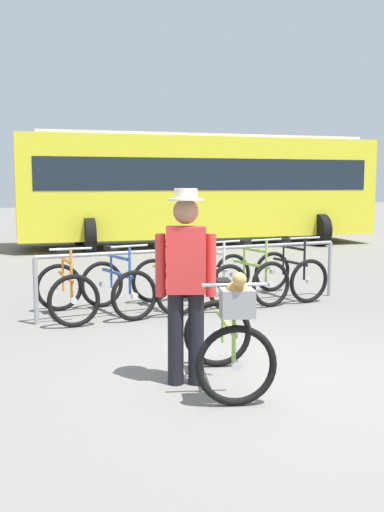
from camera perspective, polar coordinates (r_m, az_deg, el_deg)
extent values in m
plane|color=slate|center=(5.53, 6.64, -11.68)|extent=(80.00, 80.00, 0.00)
cylinder|color=#99999E|center=(7.67, -14.79, -3.30)|extent=(0.06, 0.06, 0.85)
cylinder|color=#99999E|center=(9.57, 13.11, -1.24)|extent=(0.06, 0.06, 0.85)
cylinder|color=#99999E|center=(8.31, 0.73, 0.68)|extent=(4.55, 0.23, 0.05)
torus|color=black|center=(8.44, -12.66, -2.96)|extent=(0.66, 0.10, 0.66)
cylinder|color=#B7B7BC|center=(8.44, -12.66, -2.96)|extent=(0.08, 0.06, 0.08)
torus|color=black|center=(7.45, -11.29, -4.24)|extent=(0.66, 0.10, 0.66)
cylinder|color=#B7B7BC|center=(7.45, -11.29, -4.24)|extent=(0.08, 0.06, 0.08)
cube|color=orange|center=(7.91, -12.06, -1.96)|extent=(0.04, 0.92, 0.04)
cube|color=orange|center=(7.83, -12.04, -0.39)|extent=(0.04, 0.61, 0.04)
cylinder|color=orange|center=(8.08, -12.31, -1.42)|extent=(0.03, 0.03, 0.55)
cube|color=black|center=(8.05, -12.36, 0.52)|extent=(0.12, 0.24, 0.06)
cylinder|color=orange|center=(7.52, -11.53, -1.72)|extent=(0.03, 0.03, 0.63)
cylinder|color=#B7B7BC|center=(7.48, -11.59, 0.67)|extent=(0.52, 0.03, 0.03)
torus|color=black|center=(8.59, -8.66, -2.71)|extent=(0.67, 0.20, 0.66)
cylinder|color=#B7B7BC|center=(8.59, -8.66, -2.71)|extent=(0.09, 0.08, 0.08)
torus|color=black|center=(7.68, -5.57, -3.81)|extent=(0.67, 0.20, 0.66)
cylinder|color=#B7B7BC|center=(7.68, -5.57, -3.81)|extent=(0.09, 0.08, 0.08)
cube|color=#2D56B7|center=(8.09, -7.23, -1.66)|extent=(0.19, 0.91, 0.04)
cube|color=#2D56B7|center=(8.02, -7.10, -0.12)|extent=(0.14, 0.61, 0.04)
cylinder|color=#2D56B7|center=(8.25, -7.77, -1.15)|extent=(0.03, 0.03, 0.55)
cube|color=black|center=(8.21, -7.81, 0.75)|extent=(0.16, 0.26, 0.06)
cylinder|color=#2D56B7|center=(7.73, -6.01, -1.37)|extent=(0.03, 0.03, 0.63)
cylinder|color=#B7B7BC|center=(7.69, -6.04, 0.95)|extent=(0.52, 0.12, 0.03)
torus|color=black|center=(8.83, -3.82, -2.36)|extent=(0.66, 0.10, 0.66)
cylinder|color=#B7B7BC|center=(8.83, -3.82, -2.36)|extent=(0.08, 0.06, 0.08)
torus|color=black|center=(7.90, -1.29, -3.48)|extent=(0.66, 0.10, 0.66)
cylinder|color=#B7B7BC|center=(7.90, -1.29, -3.48)|extent=(0.08, 0.06, 0.08)
cube|color=yellow|center=(8.33, -2.63, -1.37)|extent=(0.05, 0.92, 0.04)
cube|color=yellow|center=(8.25, -2.52, 0.13)|extent=(0.05, 0.61, 0.04)
cylinder|color=yellow|center=(8.49, -3.08, -0.87)|extent=(0.03, 0.03, 0.55)
cube|color=black|center=(8.46, -3.09, 0.98)|extent=(0.12, 0.24, 0.06)
cylinder|color=yellow|center=(7.96, -1.63, -1.10)|extent=(0.03, 0.03, 0.63)
cylinder|color=#B7B7BC|center=(7.92, -1.64, 1.16)|extent=(0.52, 0.04, 0.03)
torus|color=black|center=(9.08, -0.02, -2.09)|extent=(0.66, 0.15, 0.66)
cylinder|color=#B7B7BC|center=(9.08, -0.02, -2.09)|extent=(0.09, 0.07, 0.08)
torus|color=black|center=(8.23, 3.54, -3.06)|extent=(0.66, 0.15, 0.66)
cylinder|color=#B7B7BC|center=(8.23, 3.54, -3.06)|extent=(0.09, 0.07, 0.08)
cube|color=silver|center=(8.61, 1.68, -1.08)|extent=(0.15, 0.92, 0.04)
cube|color=silver|center=(8.54, 1.86, 0.37)|extent=(0.11, 0.61, 0.04)
cylinder|color=silver|center=(8.76, 1.05, -0.61)|extent=(0.03, 0.03, 0.55)
cube|color=black|center=(8.73, 1.05, 1.18)|extent=(0.15, 0.25, 0.06)
cylinder|color=silver|center=(8.28, 3.09, -0.79)|extent=(0.03, 0.03, 0.63)
cylinder|color=#B7B7BC|center=(8.24, 3.10, 1.38)|extent=(0.52, 0.09, 0.03)
torus|color=black|center=(9.40, 3.91, -1.80)|extent=(0.66, 0.15, 0.66)
cylinder|color=#B7B7BC|center=(9.40, 3.91, -1.80)|extent=(0.09, 0.07, 0.08)
torus|color=black|center=(8.57, 7.60, -2.70)|extent=(0.66, 0.15, 0.66)
cylinder|color=#B7B7BC|center=(8.57, 7.60, -2.70)|extent=(0.09, 0.07, 0.08)
cube|color=#9ED14C|center=(8.95, 5.69, -0.81)|extent=(0.13, 0.92, 0.04)
cube|color=#9ED14C|center=(8.88, 5.89, 0.59)|extent=(0.10, 0.61, 0.04)
cylinder|color=#9ED14C|center=(9.09, 5.04, -0.36)|extent=(0.03, 0.03, 0.55)
cube|color=black|center=(9.06, 5.06, 1.37)|extent=(0.14, 0.25, 0.06)
cylinder|color=#9ED14C|center=(8.62, 7.15, -0.52)|extent=(0.03, 0.03, 0.63)
cylinder|color=#B7B7BC|center=(8.59, 7.18, 1.56)|extent=(0.52, 0.08, 0.03)
torus|color=black|center=(9.78, 7.72, -1.50)|extent=(0.66, 0.12, 0.66)
cylinder|color=#B7B7BC|center=(9.78, 7.72, -1.50)|extent=(0.08, 0.07, 0.08)
torus|color=black|center=(8.94, 11.17, -2.37)|extent=(0.66, 0.12, 0.66)
cylinder|color=#B7B7BC|center=(8.94, 11.17, -2.37)|extent=(0.08, 0.07, 0.08)
cube|color=black|center=(9.32, 9.39, -0.55)|extent=(0.06, 0.92, 0.04)
cube|color=black|center=(9.25, 9.59, 0.79)|extent=(0.05, 0.61, 0.04)
cylinder|color=black|center=(9.47, 8.79, -0.12)|extent=(0.03, 0.03, 0.55)
cube|color=black|center=(9.44, 8.82, 1.54)|extent=(0.13, 0.24, 0.06)
cylinder|color=black|center=(8.99, 10.77, -0.28)|extent=(0.03, 0.03, 0.63)
cylinder|color=#B7B7BC|center=(8.96, 10.81, 1.72)|extent=(0.52, 0.04, 0.03)
torus|color=black|center=(5.76, 2.48, -7.45)|extent=(0.65, 0.25, 0.66)
cylinder|color=#B7B7BC|center=(5.76, 2.48, -7.45)|extent=(0.09, 0.08, 0.08)
torus|color=black|center=(4.79, 4.27, -10.47)|extent=(0.65, 0.25, 0.66)
cylinder|color=#B7B7BC|center=(4.79, 4.27, -10.47)|extent=(0.09, 0.08, 0.08)
cube|color=#9ED14C|center=(5.22, 3.31, -6.44)|extent=(0.30, 0.89, 0.04)
cube|color=#9ED14C|center=(5.12, 3.42, -4.12)|extent=(0.21, 0.60, 0.04)
cylinder|color=#9ED14C|center=(5.38, 3.00, -5.47)|extent=(0.03, 0.03, 0.55)
cube|color=black|center=(5.33, 3.02, -2.59)|extent=(0.18, 0.26, 0.06)
cylinder|color=#9ED14C|center=(4.83, 4.05, -6.46)|extent=(0.03, 0.03, 0.63)
cylinder|color=#B7B7BC|center=(4.76, 4.09, -2.78)|extent=(0.51, 0.18, 0.03)
cube|color=gray|center=(4.65, 4.38, -4.53)|extent=(0.31, 0.27, 0.22)
ellipsoid|color=tan|center=(4.63, 4.39, -3.32)|extent=(0.22, 0.21, 0.16)
sphere|color=tan|center=(4.53, 4.58, -2.26)|extent=(0.11, 0.11, 0.11)
cylinder|color=black|center=(5.26, -1.58, -7.96)|extent=(0.14, 0.14, 0.82)
cylinder|color=black|center=(5.26, 0.40, -7.95)|extent=(0.14, 0.14, 0.82)
cube|color=red|center=(5.12, -0.60, -0.37)|extent=(0.39, 0.31, 0.58)
cylinder|color=red|center=(5.15, -3.05, -0.90)|extent=(0.09, 0.09, 0.55)
cylinder|color=red|center=(5.16, 1.84, -0.88)|extent=(0.09, 0.09, 0.55)
sphere|color=#9E7051|center=(5.09, -0.61, 4.33)|extent=(0.22, 0.22, 0.22)
cylinder|color=beige|center=(5.08, -0.61, 5.46)|extent=(0.32, 0.32, 0.02)
cylinder|color=beige|center=(5.08, -0.61, 6.02)|extent=(0.20, 0.20, 0.09)
cube|color=yellow|center=(16.98, 0.57, 6.62)|extent=(10.20, 3.50, 2.70)
cube|color=#19232D|center=(16.98, 0.57, 7.81)|extent=(9.41, 3.44, 0.84)
cube|color=silver|center=(17.03, 0.58, 11.31)|extent=(9.18, 3.15, 0.08)
cylinder|color=black|center=(15.12, -9.82, 1.92)|extent=(0.34, 0.92, 0.90)
cylinder|color=black|center=(17.60, -10.83, 2.60)|extent=(0.34, 0.92, 0.90)
cylinder|color=black|center=(17.17, 12.25, 2.46)|extent=(0.34, 0.92, 0.90)
cylinder|color=black|center=(19.39, 8.66, 3.05)|extent=(0.34, 0.92, 0.90)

